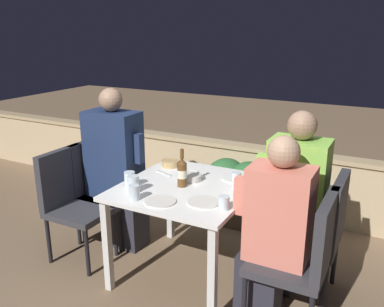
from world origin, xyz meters
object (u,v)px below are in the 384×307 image
chair_left_far (100,182)px  person_navy_jumper (117,169)px  beer_bottle (182,172)px  chair_right_far (320,227)px  chair_right_near (305,252)px  chair_left_near (72,195)px  person_coral_top (273,231)px  person_green_blouse (291,203)px

chair_left_far → person_navy_jumper: 0.25m
chair_left_far → beer_bottle: (0.92, -0.18, 0.30)m
person_navy_jumper → chair_right_far: size_ratio=1.52×
chair_right_near → beer_bottle: beer_bottle is taller
chair_left_near → beer_bottle: (0.92, 0.15, 0.30)m
chair_right_near → chair_left_far: bearing=169.6°
chair_left_near → chair_right_far: bearing=11.0°
person_navy_jumper → chair_right_near: bearing=-11.7°
chair_left_far → person_coral_top: 1.68m
chair_left_near → beer_bottle: 0.98m
chair_left_far → beer_bottle: bearing=-11.1°
chair_right_near → chair_right_far: (0.01, 0.37, 0.00)m
chair_left_near → chair_right_far: size_ratio=1.00×
chair_left_far → chair_right_near: size_ratio=1.00×
chair_right_far → chair_left_far: bearing=-179.1°
chair_right_near → chair_right_far: 0.37m
chair_right_near → chair_right_far: same height
chair_right_far → beer_bottle: 1.01m
chair_right_far → person_green_blouse: bearing=-180.0°
chair_left_far → person_green_blouse: person_green_blouse is taller
person_coral_top → chair_right_far: 0.44m
chair_left_far → chair_right_far: 1.86m
chair_left_near → chair_right_near: bearing=-0.2°
person_navy_jumper → beer_bottle: size_ratio=4.90×
chair_right_near → beer_bottle: (-0.93, 0.16, 0.30)m
chair_left_near → chair_right_far: (1.86, 0.36, 0.00)m
person_navy_jumper → chair_left_far: bearing=180.0°
chair_right_far → person_green_blouse: (-0.20, -0.00, 0.13)m
chair_left_near → person_coral_top: size_ratio=0.73×
chair_left_near → chair_left_far: size_ratio=1.00×
person_green_blouse → person_navy_jumper: bearing=-178.9°
chair_left_far → person_coral_top: bearing=-11.7°
person_coral_top → person_navy_jumper: bearing=166.7°
person_navy_jumper → chair_right_far: bearing=1.0°
chair_left_far → person_coral_top: size_ratio=0.73×
chair_left_far → person_coral_top: person_coral_top is taller
chair_right_near → person_navy_jumper: bearing=168.3°
beer_bottle → person_green_blouse: bearing=15.8°
chair_left_far → chair_right_near: bearing=-10.4°
chair_left_far → chair_right_near: (1.84, -0.34, 0.00)m
chair_left_far → person_green_blouse: bearing=1.0°
chair_left_near → beer_bottle: size_ratio=3.22×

